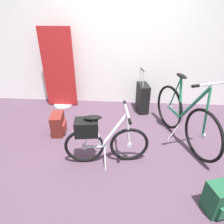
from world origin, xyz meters
TOP-DOWN VIEW (x-y plane):
  - ground_plane at (0.00, 0.00)m, footprint 6.14×6.14m
  - back_wall at (0.00, 1.77)m, footprint 6.14×0.10m
  - floor_banner_stand at (-1.12, 1.49)m, footprint 0.60×0.36m
  - folding_bike_foreground at (-0.14, -0.09)m, footprint 1.08×0.53m
  - display_bike_left at (1.01, 0.47)m, footprint 0.67×1.45m
  - rolling_suitcase at (0.48, 1.36)m, footprint 0.24×0.39m
  - backpack_on_floor at (-0.90, 0.51)m, footprint 0.24×0.34m
  - handbag_on_floor at (1.13, -0.72)m, footprint 0.33×0.30m

SIDE VIEW (x-z plane):
  - ground_plane at x=0.00m, z-range 0.00..0.00m
  - backpack_on_floor at x=-0.90m, z-range 0.00..0.33m
  - handbag_on_floor at x=1.13m, z-range 0.00..0.34m
  - rolling_suitcase at x=0.48m, z-range -0.13..0.70m
  - folding_bike_foreground at x=-0.14m, z-range -0.01..0.76m
  - display_bike_left at x=1.01m, z-range -0.13..0.93m
  - floor_banner_stand at x=-1.12m, z-range -0.09..1.42m
  - back_wall at x=0.00m, z-range 0.00..2.75m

